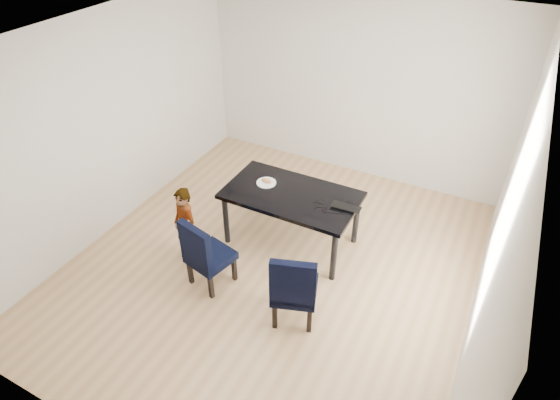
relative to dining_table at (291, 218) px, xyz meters
The scene contains 14 objects.
floor 0.63m from the dining_table, 90.00° to the right, with size 4.50×5.00×0.01m, color tan.
ceiling 2.38m from the dining_table, 90.00° to the right, with size 4.50×5.00×0.01m, color white.
wall_back 2.23m from the dining_table, 90.00° to the left, with size 4.50×0.01×2.70m, color silver.
wall_front 3.16m from the dining_table, 90.00° to the right, with size 4.50×0.01×2.70m, color white.
wall_left 2.51m from the dining_table, 167.50° to the right, with size 0.01×5.00×2.70m, color white.
wall_right 2.51m from the dining_table, 12.50° to the right, with size 0.01×5.00×2.70m, color silver.
dining_table is the anchor object (origin of this frame).
chair_left 1.15m from the dining_table, 115.31° to the right, with size 0.44×0.45×0.91m, color black.
chair_right 1.21m from the dining_table, 62.03° to the right, with size 0.45×0.47×0.94m, color black.
child 1.29m from the dining_table, 138.03° to the right, with size 0.37×0.24×1.02m, color orange.
plate 0.54m from the dining_table, behind, with size 0.24×0.24×0.01m, color white.
sandwich 0.56m from the dining_table, behind, with size 0.14×0.06×0.06m, color #A5693A.
laptop 0.79m from the dining_table, ahead, with size 0.34×0.22×0.03m, color black.
cable_tangle 0.59m from the dining_table, 17.34° to the right, with size 0.15×0.15×0.01m, color black.
Camera 1 is at (1.97, -3.61, 3.97)m, focal length 30.00 mm.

